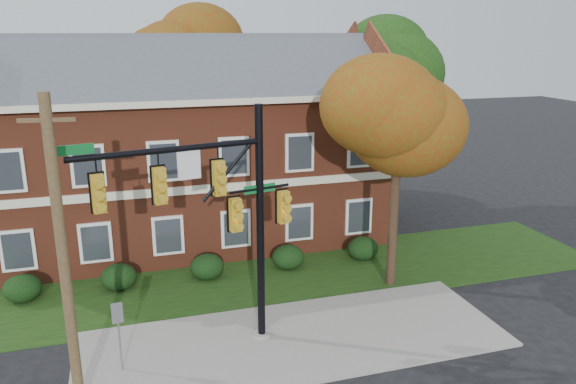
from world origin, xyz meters
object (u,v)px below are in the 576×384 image
object	(u,v)px
hedge_far_left	(22,288)
hedge_left	(119,277)
hedge_far_right	(363,248)
hedge_center	(207,267)
hedge_right	(288,257)
apartment_building	(186,138)
tree_far_rear	(189,49)
utility_pole	(63,258)
traffic_signal	(218,206)
sign_post	(118,326)
tree_right_rear	(395,66)
tree_near_right	(406,121)

from	to	relation	value
hedge_far_left	hedge_left	distance (m)	3.50
hedge_far_left	hedge_far_right	world-z (taller)	same
hedge_center	hedge_right	size ratio (longest dim) A/B	1.00
apartment_building	tree_far_rear	size ratio (longest dim) A/B	1.63
hedge_left	tree_far_rear	xyz separation A→B (m)	(4.84, 13.09, 8.32)
hedge_left	tree_far_rear	size ratio (longest dim) A/B	0.12
hedge_far_left	hedge_far_right	bearing A→B (deg)	0.00
hedge_left	hedge_far_right	world-z (taller)	same
hedge_center	utility_pole	distance (m)	9.31
traffic_signal	hedge_far_right	bearing A→B (deg)	24.83
apartment_building	hedge_far_left	bearing A→B (deg)	-143.11
utility_pole	sign_post	xyz separation A→B (m)	(1.14, 1.26, -2.77)
hedge_left	utility_pole	size ratio (longest dim) A/B	0.16
sign_post	tree_right_rear	bearing A→B (deg)	32.56
hedge_far_left	hedge_left	bearing A→B (deg)	0.00
tree_right_rear	utility_pole	xyz separation A→B (m)	(-15.95, -13.24, -3.81)
hedge_right	tree_near_right	size ratio (longest dim) A/B	0.16
apartment_building	hedge_far_left	xyz separation A→B (m)	(-7.00, -5.25, -4.46)
apartment_building	hedge_left	distance (m)	7.73
hedge_far_left	hedge_center	distance (m)	7.00
hedge_far_left	sign_post	bearing A→B (deg)	-59.21
hedge_far_right	sign_post	xyz separation A→B (m)	(-10.50, -5.87, 1.02)
apartment_building	traffic_signal	size ratio (longest dim) A/B	2.41
hedge_far_left	hedge_center	world-z (taller)	same
hedge_center	hedge_far_right	distance (m)	7.00
tree_right_rear	utility_pole	world-z (taller)	tree_right_rear
traffic_signal	utility_pole	world-z (taller)	utility_pole
hedge_far_right	tree_near_right	xyz separation A→B (m)	(0.22, -2.83, 6.14)
hedge_far_left	sign_post	distance (m)	6.91
hedge_far_left	utility_pole	size ratio (longest dim) A/B	0.16
sign_post	hedge_center	bearing A→B (deg)	52.80
tree_right_rear	hedge_right	bearing A→B (deg)	-141.98
apartment_building	hedge_far_left	distance (m)	9.82
hedge_far_left	hedge_center	bearing A→B (deg)	0.00
hedge_left	traffic_signal	size ratio (longest dim) A/B	0.18
hedge_center	utility_pole	size ratio (longest dim) A/B	0.16
hedge_center	sign_post	bearing A→B (deg)	-120.79
hedge_left	traffic_signal	distance (m)	7.65
utility_pole	tree_near_right	bearing A→B (deg)	26.93
hedge_center	tree_far_rear	size ratio (longest dim) A/B	0.12
hedge_far_left	hedge_far_right	size ratio (longest dim) A/B	1.00
apartment_building	tree_right_rear	world-z (taller)	tree_right_rear
hedge_left	utility_pole	world-z (taller)	utility_pole
hedge_far_left	hedge_center	xyz separation A→B (m)	(7.00, 0.00, 0.00)
tree_far_rear	utility_pole	world-z (taller)	tree_far_rear
apartment_building	hedge_center	bearing A→B (deg)	-90.00
sign_post	tree_near_right	bearing A→B (deg)	9.41
tree_near_right	hedge_center	bearing A→B (deg)	158.58
hedge_left	hedge_right	world-z (taller)	same
traffic_signal	sign_post	size ratio (longest dim) A/B	3.43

